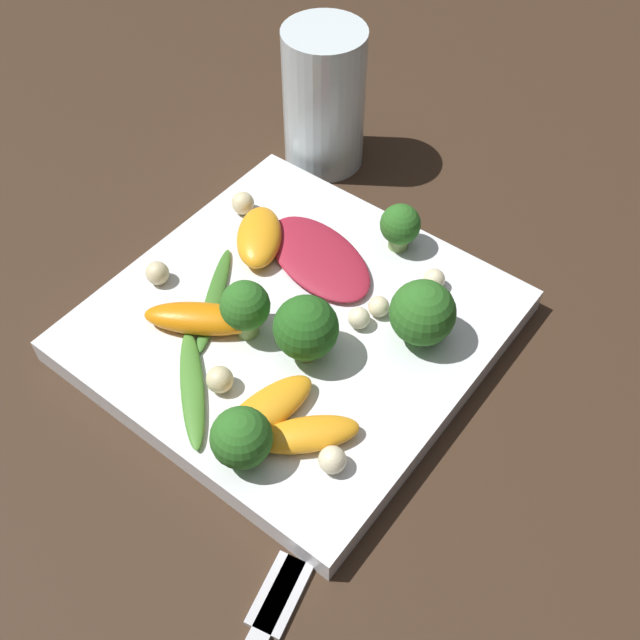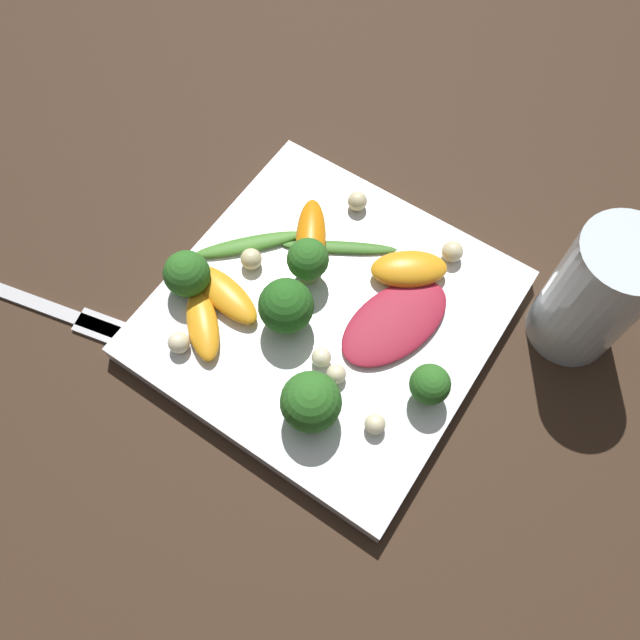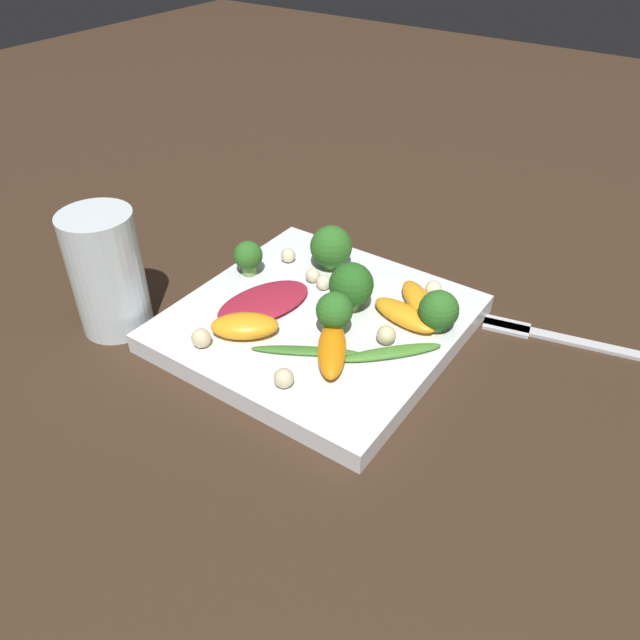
% 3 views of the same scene
% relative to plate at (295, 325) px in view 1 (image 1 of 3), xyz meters
% --- Properties ---
extents(ground_plane, '(2.40, 2.40, 0.00)m').
position_rel_plate_xyz_m(ground_plane, '(0.00, 0.00, -0.01)').
color(ground_plane, '#382619').
extents(plate, '(0.24, 0.24, 0.02)m').
position_rel_plate_xyz_m(plate, '(0.00, 0.00, 0.00)').
color(plate, white).
rests_on(plate, ground_plane).
extents(drinking_glass, '(0.07, 0.07, 0.12)m').
position_rel_plate_xyz_m(drinking_glass, '(0.10, -0.16, 0.05)').
color(drinking_glass, silver).
rests_on(drinking_glass, ground_plane).
extents(radicchio_leaf_0, '(0.11, 0.08, 0.01)m').
position_rel_plate_xyz_m(radicchio_leaf_0, '(0.02, -0.05, 0.01)').
color(radicchio_leaf_0, maroon).
rests_on(radicchio_leaf_0, plate).
extents(orange_segment_0, '(0.06, 0.06, 0.01)m').
position_rel_plate_xyz_m(orange_segment_0, '(-0.07, 0.07, 0.02)').
color(orange_segment_0, orange).
rests_on(orange_segment_0, plate).
extents(orange_segment_1, '(0.04, 0.07, 0.01)m').
position_rel_plate_xyz_m(orange_segment_1, '(-0.04, 0.07, 0.02)').
color(orange_segment_1, orange).
rests_on(orange_segment_1, plate).
extents(orange_segment_2, '(0.06, 0.07, 0.02)m').
position_rel_plate_xyz_m(orange_segment_2, '(0.06, -0.04, 0.02)').
color(orange_segment_2, orange).
rests_on(orange_segment_2, plate).
extents(orange_segment_3, '(0.08, 0.06, 0.02)m').
position_rel_plate_xyz_m(orange_segment_3, '(0.04, 0.04, 0.02)').
color(orange_segment_3, orange).
rests_on(orange_segment_3, plate).
extents(broccoli_floret_0, '(0.04, 0.04, 0.05)m').
position_rel_plate_xyz_m(broccoli_floret_0, '(-0.08, -0.04, 0.03)').
color(broccoli_floret_0, '#84AD5B').
rests_on(broccoli_floret_0, plate).
extents(broccoli_floret_1, '(0.03, 0.03, 0.04)m').
position_rel_plate_xyz_m(broccoli_floret_1, '(-0.02, -0.10, 0.03)').
color(broccoli_floret_1, '#7A9E51').
rests_on(broccoli_floret_1, plate).
extents(broccoli_floret_2, '(0.04, 0.04, 0.04)m').
position_rel_plate_xyz_m(broccoli_floret_2, '(-0.04, 0.10, 0.03)').
color(broccoli_floret_2, '#84AD5B').
rests_on(broccoli_floret_2, plate).
extents(broccoli_floret_3, '(0.04, 0.04, 0.05)m').
position_rel_plate_xyz_m(broccoli_floret_3, '(-0.03, 0.02, 0.04)').
color(broccoli_floret_3, '#7A9E51').
rests_on(broccoli_floret_3, plate).
extents(broccoli_floret_4, '(0.03, 0.03, 0.04)m').
position_rel_plate_xyz_m(broccoli_floret_4, '(0.02, 0.03, 0.03)').
color(broccoli_floret_4, '#7A9E51').
rests_on(broccoli_floret_4, plate).
extents(arugula_sprig_0, '(0.08, 0.07, 0.01)m').
position_rel_plate_xyz_m(arugula_sprig_0, '(0.01, 0.08, 0.01)').
color(arugula_sprig_0, '#47842D').
rests_on(arugula_sprig_0, plate).
extents(arugula_sprig_1, '(0.06, 0.09, 0.00)m').
position_rel_plate_xyz_m(arugula_sprig_1, '(0.05, 0.02, 0.01)').
color(arugula_sprig_1, '#3D7528').
rests_on(arugula_sprig_1, plate).
extents(macadamia_nut_0, '(0.02, 0.02, 0.02)m').
position_rel_plate_xyz_m(macadamia_nut_0, '(0.09, -0.06, 0.02)').
color(macadamia_nut_0, beige).
rests_on(macadamia_nut_0, plate).
extents(macadamia_nut_1, '(0.01, 0.01, 0.01)m').
position_rel_plate_xyz_m(macadamia_nut_1, '(-0.04, -0.04, 0.02)').
color(macadamia_nut_1, beige).
rests_on(macadamia_nut_1, plate).
extents(macadamia_nut_2, '(0.01, 0.01, 0.01)m').
position_rel_plate_xyz_m(macadamia_nut_2, '(-0.06, -0.08, 0.02)').
color(macadamia_nut_2, beige).
rests_on(macadamia_nut_2, plate).
extents(macadamia_nut_3, '(0.02, 0.02, 0.02)m').
position_rel_plate_xyz_m(macadamia_nut_3, '(0.09, 0.03, 0.02)').
color(macadamia_nut_3, beige).
rests_on(macadamia_nut_3, plate).
extents(macadamia_nut_4, '(0.02, 0.02, 0.02)m').
position_rel_plate_xyz_m(macadamia_nut_4, '(0.00, 0.07, 0.02)').
color(macadamia_nut_4, beige).
rests_on(macadamia_nut_4, plate).
extents(macadamia_nut_5, '(0.02, 0.02, 0.02)m').
position_rel_plate_xyz_m(macadamia_nut_5, '(-0.09, 0.07, 0.02)').
color(macadamia_nut_5, beige).
rests_on(macadamia_nut_5, plate).
extents(macadamia_nut_6, '(0.01, 0.01, 0.01)m').
position_rel_plate_xyz_m(macadamia_nut_6, '(-0.04, -0.02, 0.02)').
color(macadamia_nut_6, beige).
rests_on(macadamia_nut_6, plate).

